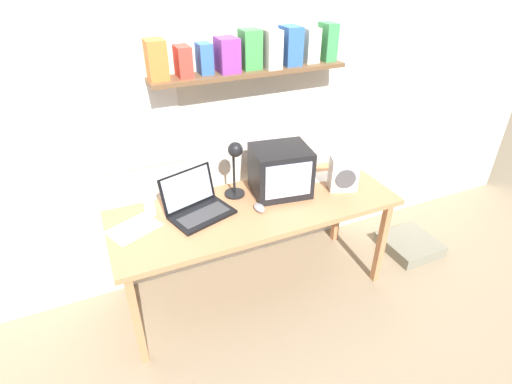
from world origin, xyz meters
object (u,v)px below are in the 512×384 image
Objects in this scene: printed_handout at (320,177)px; desk_lamp at (235,162)px; floor_cushion at (409,244)px; juice_glass at (150,207)px; computer_mouse at (260,208)px; crt_monitor at (281,171)px; open_notebook at (134,229)px; corner_desk at (256,213)px; laptop at (196,203)px; space_heater at (344,173)px.

desk_lamp is at bearing -178.94° from printed_handout.
printed_handout is 0.70× the size of floor_cushion.
juice_glass is (-0.54, 0.03, -0.20)m from desk_lamp.
computer_mouse is at bearing -19.99° from juice_glass.
desk_lamp reaches higher than crt_monitor.
crt_monitor is 1.21× the size of open_notebook.
computer_mouse is at bearing 177.93° from floor_cushion.
open_notebook reaches higher than corner_desk.
desk_lamp is 3.54× the size of juice_glass.
printed_handout is at bearing 18.29° from crt_monitor.
floor_cushion is (1.39, -0.24, -0.92)m from desk_lamp.
laptop is at bearing 173.70° from floor_cushion.
computer_mouse is 0.38× the size of printed_handout.
floor_cushion is (1.31, -0.10, -0.61)m from corner_desk.
computer_mouse is (0.62, -0.23, -0.03)m from juice_glass.
computer_mouse is (0.08, -0.19, -0.24)m from desk_lamp.
laptop is 1.84× the size of space_heater.
printed_handout is (0.35, 0.06, -0.15)m from crt_monitor.
desk_lamp is at bearing 6.66° from open_notebook.
open_notebook reaches higher than floor_cushion.
laptop is 1.53× the size of printed_handout.
printed_handout is at bearing 3.91° from open_notebook.
floor_cushion is (1.67, -0.18, -0.73)m from laptop.
laptop reaches higher than printed_handout.
printed_handout is (0.56, 0.15, 0.06)m from corner_desk.
laptop is at bearing -18.81° from juice_glass.
crt_monitor is 1.38m from floor_cushion.
open_notebook is at bearing -137.78° from juice_glass.
space_heater reaches higher than floor_cushion.
open_notebook is at bearing 171.13° from computer_mouse.
printed_handout is at bearing 8.23° from desk_lamp.
juice_glass is (-0.26, 0.09, -0.01)m from laptop.
desk_lamp is at bearing 112.45° from computer_mouse.
corner_desk is 5.45× the size of open_notebook.
desk_lamp reaches higher than open_notebook.
crt_monitor is (0.21, 0.09, 0.22)m from corner_desk.
desk_lamp reaches higher than floor_cushion.
laptop is at bearing -175.81° from printed_handout.
printed_handout is at bearing -1.01° from juice_glass.
open_notebook is at bearing 165.70° from laptop.
desk_lamp is 0.58m from juice_glass.
laptop is at bearing 159.16° from computer_mouse.
juice_glass is at bearing -176.29° from desk_lamp.
space_heater is at bearing -76.60° from printed_handout.
desk_lamp is 0.69m from printed_handout.
crt_monitor reaches higher than floor_cushion.
computer_mouse is at bearing -159.15° from space_heater.
laptop is 0.34m from desk_lamp.
laptop reaches higher than computer_mouse.
juice_glass is 0.17m from open_notebook.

